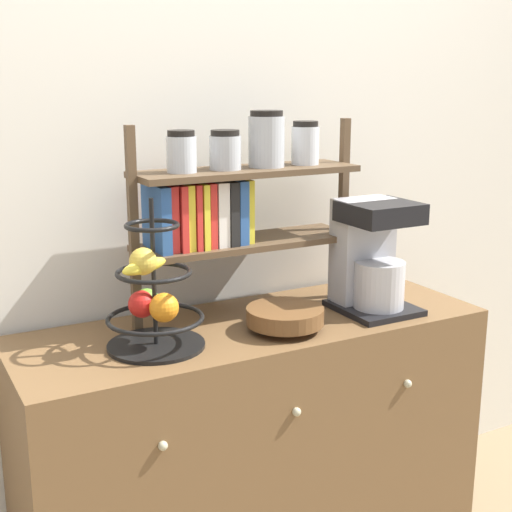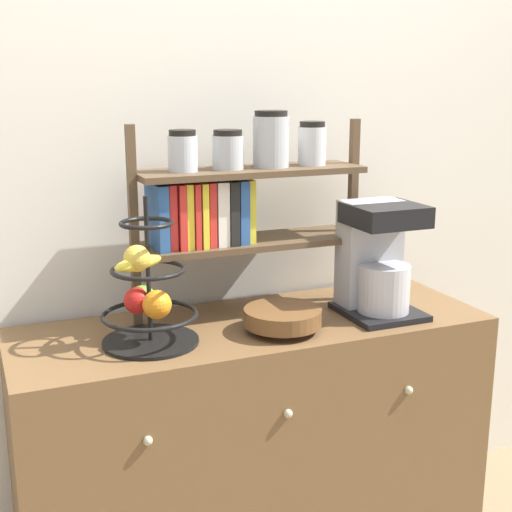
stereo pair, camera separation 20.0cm
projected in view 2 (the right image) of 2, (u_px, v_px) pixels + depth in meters
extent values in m
cube|color=silver|center=(218.00, 136.00, 2.18)|extent=(7.00, 0.05, 2.60)
cube|color=brown|center=(253.00, 447.00, 2.15)|extent=(1.37, 0.47, 0.79)
sphere|color=#B2AD8C|center=(148.00, 441.00, 1.73)|extent=(0.02, 0.02, 0.02)
sphere|color=#B2AD8C|center=(288.00, 414.00, 1.87)|extent=(0.02, 0.02, 0.02)
sphere|color=#B2AD8C|center=(409.00, 390.00, 2.01)|extent=(0.02, 0.02, 0.02)
cube|color=black|center=(379.00, 312.00, 2.12)|extent=(0.22, 0.24, 0.02)
cube|color=#B7B7BC|center=(369.00, 252.00, 2.14)|extent=(0.18, 0.10, 0.32)
cylinder|color=#B7B7BC|center=(384.00, 288.00, 2.08)|extent=(0.15, 0.15, 0.14)
cube|color=black|center=(385.00, 215.00, 2.04)|extent=(0.21, 0.19, 0.06)
cylinder|color=black|center=(151.00, 341.00, 1.89)|extent=(0.26, 0.26, 0.01)
cylinder|color=black|center=(148.00, 270.00, 1.85)|extent=(0.01, 0.01, 0.39)
torus|color=black|center=(150.00, 315.00, 1.88)|extent=(0.26, 0.26, 0.01)
torus|color=black|center=(148.00, 270.00, 1.85)|extent=(0.20, 0.20, 0.01)
torus|color=black|center=(146.00, 223.00, 1.82)|extent=(0.14, 0.14, 0.01)
sphere|color=red|center=(137.00, 300.00, 1.88)|extent=(0.07, 0.07, 0.07)
sphere|color=#6BAD33|center=(143.00, 299.00, 1.89)|extent=(0.07, 0.07, 0.07)
sphere|color=orange|center=(157.00, 305.00, 1.84)|extent=(0.08, 0.08, 0.08)
ellipsoid|color=yellow|center=(138.00, 263.00, 1.82)|extent=(0.15, 0.10, 0.04)
sphere|color=gold|center=(137.00, 258.00, 1.82)|extent=(0.07, 0.07, 0.07)
cylinder|color=brown|center=(283.00, 328.00, 1.98)|extent=(0.12, 0.12, 0.02)
cylinder|color=brown|center=(283.00, 317.00, 1.97)|extent=(0.22, 0.22, 0.05)
cube|color=brown|center=(134.00, 229.00, 1.95)|extent=(0.02, 0.02, 0.57)
cube|color=brown|center=(352.00, 211.00, 2.21)|extent=(0.02, 0.02, 0.57)
cube|color=brown|center=(250.00, 242.00, 2.10)|extent=(0.66, 0.20, 0.02)
cube|color=brown|center=(250.00, 171.00, 2.05)|extent=(0.66, 0.20, 0.02)
cube|color=#2D599E|center=(157.00, 216.00, 1.97)|extent=(0.03, 0.16, 0.18)
cube|color=red|center=(167.00, 215.00, 1.98)|extent=(0.02, 0.14, 0.18)
cube|color=red|center=(176.00, 214.00, 1.99)|extent=(0.02, 0.16, 0.18)
cube|color=yellow|center=(183.00, 214.00, 2.00)|extent=(0.02, 0.15, 0.18)
cube|color=red|center=(190.00, 213.00, 2.01)|extent=(0.02, 0.16, 0.18)
cube|color=yellow|center=(197.00, 213.00, 2.01)|extent=(0.02, 0.16, 0.18)
cube|color=red|center=(205.00, 212.00, 2.02)|extent=(0.02, 0.14, 0.18)
cube|color=white|center=(216.00, 211.00, 2.04)|extent=(0.03, 0.15, 0.18)
cube|color=black|center=(226.00, 211.00, 2.05)|extent=(0.03, 0.15, 0.18)
cube|color=#2D599E|center=(237.00, 210.00, 2.06)|extent=(0.03, 0.14, 0.18)
cube|color=yellow|center=(245.00, 209.00, 2.07)|extent=(0.02, 0.12, 0.18)
cylinder|color=silver|center=(183.00, 154.00, 1.96)|extent=(0.08, 0.08, 0.10)
cylinder|color=black|center=(182.00, 133.00, 1.95)|extent=(0.07, 0.07, 0.02)
cylinder|color=#ADB2B7|center=(228.00, 152.00, 2.01)|extent=(0.09, 0.09, 0.09)
cylinder|color=black|center=(228.00, 133.00, 2.00)|extent=(0.08, 0.08, 0.02)
cylinder|color=#ADB2B7|center=(271.00, 142.00, 2.05)|extent=(0.11, 0.11, 0.15)
cylinder|color=black|center=(271.00, 113.00, 2.03)|extent=(0.09, 0.09, 0.02)
cylinder|color=silver|center=(312.00, 146.00, 2.11)|extent=(0.08, 0.08, 0.11)
cylinder|color=black|center=(312.00, 124.00, 2.09)|extent=(0.07, 0.07, 0.02)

